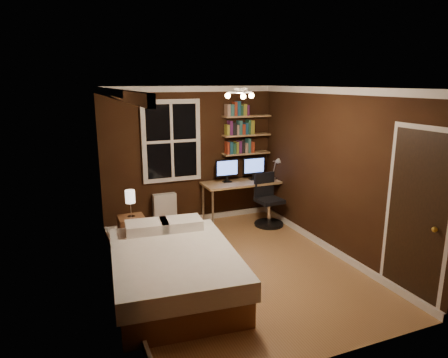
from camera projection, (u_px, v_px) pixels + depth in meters
name	position (u px, v px, depth m)	size (l,w,h in m)	color
floor	(236.00, 267.00, 5.70)	(4.20, 4.20, 0.00)	#94643B
wall_back	(190.00, 156.00, 7.29)	(3.20, 0.04, 2.50)	black
wall_left	(116.00, 195.00, 4.81)	(0.04, 4.20, 2.50)	black
wall_right	(334.00, 172.00, 5.99)	(0.04, 4.20, 2.50)	black
ceiling	(238.00, 88.00, 5.10)	(3.20, 4.20, 0.02)	white
window	(171.00, 141.00, 7.06)	(1.06, 0.06, 1.46)	silver
door	(415.00, 218.00, 4.65)	(0.03, 0.82, 2.05)	black
door_knob	(435.00, 230.00, 4.37)	(0.06, 0.06, 0.06)	gold
ceiling_fixture	(241.00, 96.00, 5.04)	(0.44, 0.44, 0.18)	beige
bookshelf_lower	(246.00, 153.00, 7.58)	(0.92, 0.22, 0.03)	tan
books_row_lower	(246.00, 147.00, 7.55)	(0.54, 0.16, 0.23)	#9A321C
bookshelf_middle	(247.00, 135.00, 7.49)	(0.92, 0.22, 0.03)	tan
books_row_middle	(247.00, 128.00, 7.46)	(0.54, 0.16, 0.23)	navy
bookshelf_upper	(247.00, 116.00, 7.41)	(0.92, 0.22, 0.03)	tan
books_row_upper	(247.00, 109.00, 7.38)	(0.42, 0.16, 0.23)	#225134
bed	(174.00, 270.00, 4.96)	(1.65, 2.17, 0.69)	brown
nightstand	(132.00, 232.00, 6.35)	(0.40, 0.40, 0.50)	brown
bedside_lamp	(130.00, 204.00, 6.24)	(0.15, 0.15, 0.43)	white
radiator	(165.00, 210.00, 7.22)	(0.41, 0.14, 0.62)	beige
desk	(245.00, 184.00, 7.49)	(1.59, 0.60, 0.76)	tan
monitor_left	(227.00, 171.00, 7.37)	(0.45, 0.12, 0.43)	black
monitor_right	(254.00, 168.00, 7.58)	(0.45, 0.12, 0.43)	black
desk_lamp	(276.00, 168.00, 7.58)	(0.14, 0.32, 0.44)	silver
office_chair	(268.00, 206.00, 7.31)	(0.53, 0.53, 0.96)	black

